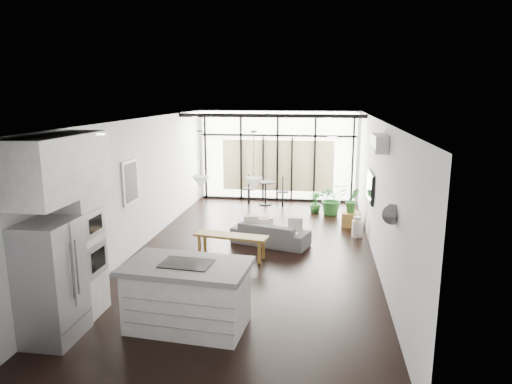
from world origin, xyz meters
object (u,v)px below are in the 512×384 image
(pouf, at_px, (263,224))
(tv, at_px, (371,187))
(console_bench, at_px, (231,246))
(sofa, at_px, (270,230))
(fridge, at_px, (52,281))
(island, at_px, (188,296))
(milk_can, at_px, (357,227))

(pouf, xyz_separation_m, tv, (2.45, -0.46, 1.10))
(tv, bearing_deg, console_bench, -154.12)
(sofa, distance_m, tv, 2.41)
(pouf, height_order, tv, tv)
(fridge, height_order, sofa, fridge)
(sofa, bearing_deg, tv, -151.60)
(island, distance_m, console_bench, 2.90)
(milk_can, relative_size, tv, 0.45)
(pouf, distance_m, tv, 2.72)
(fridge, distance_m, tv, 6.73)
(island, distance_m, milk_can, 5.42)
(island, relative_size, console_bench, 1.16)
(milk_can, bearing_deg, sofa, -157.06)
(milk_can, bearing_deg, pouf, 178.87)
(island, height_order, sofa, island)
(island, xyz_separation_m, fridge, (-1.71, -0.57, 0.36))
(island, relative_size, sofa, 1.03)
(sofa, relative_size, console_bench, 1.13)
(tv, bearing_deg, island, -124.37)
(pouf, xyz_separation_m, milk_can, (2.24, -0.04, 0.05))
(console_bench, bearing_deg, island, -82.03)
(milk_can, bearing_deg, fridge, -130.08)
(island, distance_m, sofa, 3.93)
(fridge, height_order, milk_can, fridge)
(fridge, bearing_deg, tv, 46.28)
(console_bench, bearing_deg, pouf, 86.08)
(milk_can, bearing_deg, console_bench, -145.87)
(console_bench, height_order, tv, tv)
(console_bench, relative_size, milk_can, 3.07)
(pouf, height_order, milk_can, milk_can)
(sofa, relative_size, pouf, 3.50)
(pouf, relative_size, tv, 0.45)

